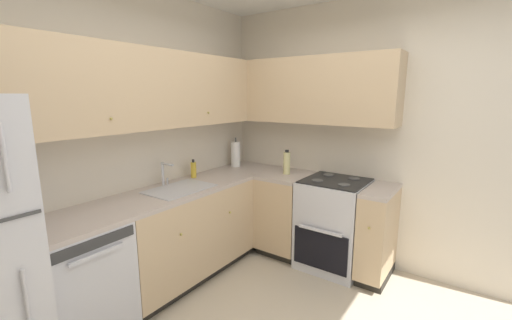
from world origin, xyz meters
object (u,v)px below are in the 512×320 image
dishwasher (77,283)px  oven_range (334,223)px  oil_bottle (287,163)px  paper_towel_roll (236,154)px  soap_bottle (193,170)px

dishwasher → oven_range: 2.33m
oven_range → oil_bottle: 0.80m
paper_towel_roll → oil_bottle: bearing=-88.6°
oven_range → oil_bottle: (-0.02, 0.56, 0.57)m
dishwasher → paper_towel_roll: 2.12m
oven_range → paper_towel_roll: 1.39m
oil_bottle → dishwasher: bearing=165.2°
oven_range → paper_towel_roll: size_ratio=2.95×
soap_bottle → oil_bottle: (0.70, -0.72, 0.04)m
paper_towel_roll → oil_bottle: (0.02, -0.70, -0.03)m
dishwasher → soap_bottle: 1.46m
oven_range → oil_bottle: bearing=92.0°
dishwasher → oven_range: oven_range is taller
paper_towel_roll → oil_bottle: paper_towel_roll is taller
dishwasher → soap_bottle: bearing=7.7°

